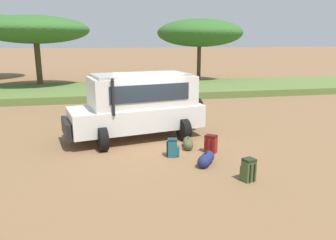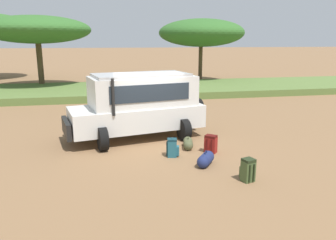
{
  "view_description": "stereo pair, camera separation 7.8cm",
  "coord_description": "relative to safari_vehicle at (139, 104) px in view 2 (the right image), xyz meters",
  "views": [
    {
      "loc": [
        -1.76,
        -11.34,
        3.63
      ],
      "look_at": [
        0.45,
        -0.79,
        1.0
      ],
      "focal_mm": 35.0,
      "sensor_mm": 36.0,
      "label": 1
    },
    {
      "loc": [
        -1.69,
        -11.35,
        3.63
      ],
      "look_at": [
        0.45,
        -0.79,
        1.0
      ],
      "focal_mm": 35.0,
      "sensor_mm": 36.0,
      "label": 2
    }
  ],
  "objects": [
    {
      "name": "duffel_bag_low_black_case",
      "position": [
        1.59,
        -3.25,
        -1.11
      ],
      "size": [
        0.66,
        0.79,
        0.46
      ],
      "color": "navy",
      "rests_on": "ground_plane"
    },
    {
      "name": "safari_vehicle",
      "position": [
        0.0,
        0.0,
        0.0
      ],
      "size": [
        5.48,
        3.35,
        2.44
      ],
      "color": "silver",
      "rests_on": "ground_plane"
    },
    {
      "name": "backpack_near_rear_wheel",
      "position": [
        2.11,
        -2.19,
        -1.01
      ],
      "size": [
        0.47,
        0.47,
        0.59
      ],
      "color": "maroon",
      "rests_on": "ground_plane"
    },
    {
      "name": "backpack_beside_front_wheel",
      "position": [
        0.78,
        -2.33,
        -1.01
      ],
      "size": [
        0.43,
        0.35,
        0.59
      ],
      "color": "#235B6B",
      "rests_on": "ground_plane"
    },
    {
      "name": "ground_plane",
      "position": [
        0.36,
        -0.69,
        -1.29
      ],
      "size": [
        320.0,
        320.0,
        0.0
      ],
      "primitive_type": "plane",
      "color": "olive"
    },
    {
      "name": "backpack_cluster_center",
      "position": [
        2.32,
        -4.57,
        -0.99
      ],
      "size": [
        0.37,
        0.42,
        0.63
      ],
      "color": "#42562D",
      "rests_on": "ground_plane"
    },
    {
      "name": "duffel_bag_soft_canvas",
      "position": [
        1.49,
        -1.59,
        -1.13
      ],
      "size": [
        0.44,
        0.85,
        0.42
      ],
      "color": "#4C5133",
      "rests_on": "ground_plane"
    },
    {
      "name": "grass_bank",
      "position": [
        0.36,
        10.99,
        -1.07
      ],
      "size": [
        120.0,
        7.0,
        0.44
      ],
      "color": "#5B7538",
      "rests_on": "ground_plane"
    },
    {
      "name": "acacia_tree_right_mid",
      "position": [
        7.17,
        15.75,
        2.95
      ],
      "size": [
        7.23,
        7.76,
        5.42
      ],
      "color": "brown",
      "rests_on": "ground_plane"
    },
    {
      "name": "acacia_tree_centre_back",
      "position": [
        -5.81,
        14.11,
        3.08
      ],
      "size": [
        7.75,
        8.49,
        5.39
      ],
      "color": "brown",
      "rests_on": "ground_plane"
    }
  ]
}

